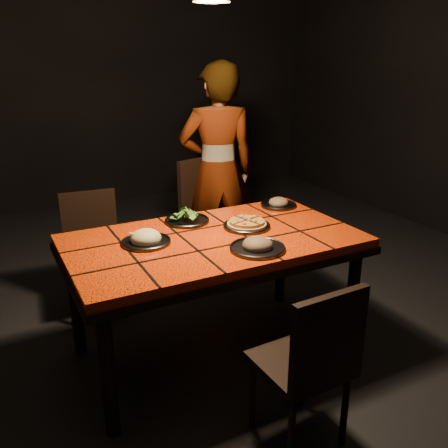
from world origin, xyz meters
name	(u,v)px	position (x,y,z in m)	size (l,w,h in m)	color
room_shell	(212,98)	(0.00, 0.00, 1.50)	(6.04, 7.04, 3.08)	black
dining_table	(213,250)	(0.00, 0.00, 0.67)	(1.62, 0.92, 0.75)	#FF3F08
chair_near	(312,359)	(0.05, -0.85, 0.47)	(0.38, 0.38, 0.82)	black
chair_far_left	(93,244)	(-0.49, 0.89, 0.48)	(0.41, 0.41, 0.83)	black
chair_far_right	(209,210)	(0.48, 1.05, 0.54)	(0.54, 0.54, 0.94)	black
diner	(218,171)	(0.58, 1.09, 0.84)	(0.61, 0.40, 1.68)	brown
plate_pizza	(247,224)	(0.24, 0.05, 0.77)	(0.28, 0.28, 0.04)	#3E3E44
plate_pasta	(146,239)	(-0.36, 0.08, 0.77)	(0.26, 0.26, 0.09)	#3E3E44
plate_salad	(187,218)	(-0.03, 0.30, 0.78)	(0.27, 0.27, 0.07)	#3E3E44
plate_mushroom_a	(258,245)	(0.12, -0.27, 0.77)	(0.29, 0.29, 0.10)	#3E3E44
plate_mushroom_b	(279,203)	(0.64, 0.31, 0.77)	(0.24, 0.24, 0.08)	#3E3E44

